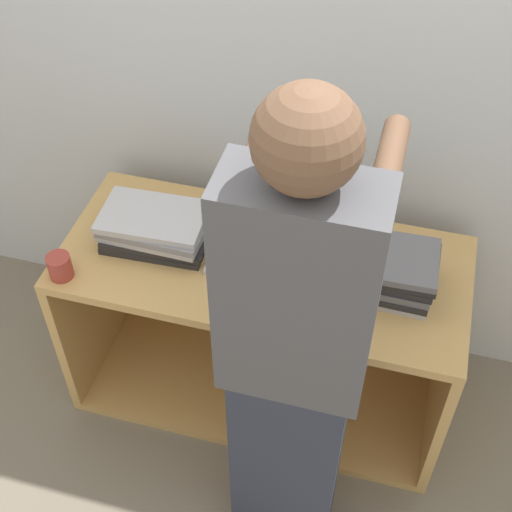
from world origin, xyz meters
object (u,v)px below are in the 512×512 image
mug (60,266)px  laptop_stack_left (156,227)px  person (293,363)px  laptop_open (267,241)px  laptop_stack_right (379,269)px

mug → laptop_stack_left: bearing=44.3°
person → mug: (-0.87, 0.27, -0.12)m
laptop_stack_left → person: person is taller
laptop_open → person: (0.22, -0.57, 0.12)m
laptop_open → mug: (-0.65, -0.30, -0.01)m
laptop_stack_left → laptop_stack_right: laptop_stack_right is taller
person → mug: bearing=162.9°
laptop_stack_right → mug: (-1.05, -0.24, -0.03)m
person → mug: 0.92m
laptop_stack_right → laptop_open: bearing=172.3°
laptop_open → person: 0.62m
laptop_open → mug: size_ratio=4.11×
laptop_open → laptop_stack_left: (-0.39, -0.05, 0.01)m
laptop_stack_left → mug: (-0.26, -0.25, -0.02)m
laptop_stack_right → mug: bearing=-166.9°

